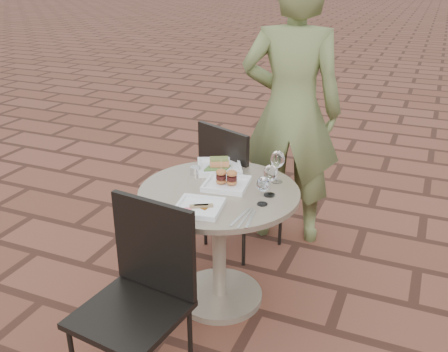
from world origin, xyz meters
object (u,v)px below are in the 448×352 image
at_px(cafe_table, 219,229).
at_px(chair_far, 234,179).
at_px(diner, 291,111).
at_px(plate_salmon, 219,166).
at_px(plate_tuna, 199,207).
at_px(plate_sliders, 226,181).
at_px(chair_near, 142,285).

relative_size(cafe_table, chair_far, 0.97).
bearing_deg(diner, chair_far, 42.35).
distance_m(diner, plate_salmon, 0.72).
relative_size(diner, plate_salmon, 5.43).
relative_size(chair_far, plate_tuna, 3.52).
relative_size(cafe_table, plate_sliders, 3.35).
xyz_separation_m(plate_sliders, plate_tuna, (-0.02, -0.32, -0.02)).
bearing_deg(diner, cafe_table, 70.47).
relative_size(plate_sliders, plate_tuna, 1.02).
relative_size(cafe_table, diner, 0.47).
relative_size(chair_far, diner, 0.49).
height_order(plate_sliders, plate_tuna, plate_sliders).
bearing_deg(chair_far, diner, -103.95).
relative_size(chair_near, plate_sliders, 3.46).
xyz_separation_m(cafe_table, plate_tuna, (-0.00, -0.26, 0.26)).
xyz_separation_m(chair_far, plate_salmon, (0.01, -0.28, 0.20)).
bearing_deg(chair_far, cafe_table, 126.21).
bearing_deg(plate_sliders, chair_far, 107.00).
height_order(chair_near, plate_sliders, chair_near).
distance_m(chair_far, plate_sliders, 0.55).
distance_m(plate_salmon, plate_sliders, 0.25).
bearing_deg(cafe_table, chair_near, -95.63).
bearing_deg(plate_tuna, plate_sliders, 86.78).
distance_m(diner, plate_tuna, 1.20).
height_order(plate_salmon, plate_tuna, plate_salmon).
height_order(cafe_table, plate_salmon, plate_salmon).
bearing_deg(plate_sliders, plate_salmon, 122.81).
bearing_deg(plate_tuna, chair_near, -98.62).
distance_m(cafe_table, plate_sliders, 0.28).
bearing_deg(plate_salmon, plate_tuna, -77.49).
xyz_separation_m(cafe_table, plate_sliders, (0.02, 0.07, 0.28)).
height_order(cafe_table, plate_tuna, plate_tuna).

